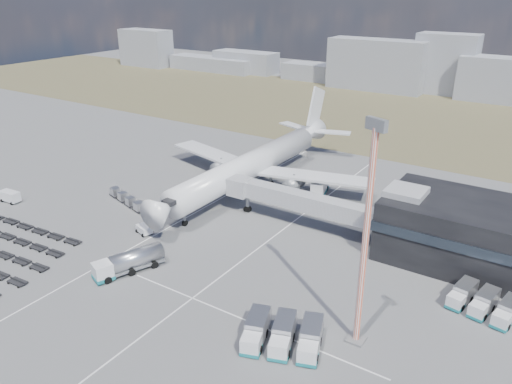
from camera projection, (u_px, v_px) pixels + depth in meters
The scene contains 15 objects.
ground at pixel (150, 245), 85.13m from camera, with size 420.00×420.00×0.00m, color #565659.
grass_strip at pixel (379, 114), 169.98m from camera, with size 420.00×90.00×0.01m, color brown.
lane_markings at pixel (206, 254), 82.52m from camera, with size 47.12×110.00×0.01m.
terminal at pixel (481, 235), 77.47m from camera, with size 30.40×16.40×11.00m.
jet_bridge at pixel (291, 199), 90.90m from camera, with size 30.30×3.80×7.05m.
airliner at pixel (254, 163), 108.05m from camera, with size 51.59×64.53×17.62m.
skyline at pixel (440, 75), 195.58m from camera, with size 307.67×25.67×23.26m.
fuel_tanker at pixel (129, 262), 76.70m from camera, with size 6.56×11.24×3.55m.
pushback_tug at pixel (144, 230), 88.91m from camera, with size 3.21×1.81×1.45m, color silver.
utility_van at pixel (10, 197), 101.57m from camera, with size 4.34×1.96×2.31m, color silver.
catering_truck at pixel (320, 187), 105.40m from camera, with size 4.24×7.05×3.03m.
service_trucks_near at pixel (283, 335), 61.22m from camera, with size 11.06×9.69×2.82m.
service_trucks_far at pixel (484, 303), 67.62m from camera, with size 9.13×7.54×2.48m.
uld_row at pixel (127, 199), 100.82m from camera, with size 12.47×4.93×1.73m.
floodlight_mast at pixel (365, 240), 57.01m from camera, with size 2.69×2.20×28.50m.
Camera 1 is at (56.14, -52.81, 41.43)m, focal length 35.00 mm.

